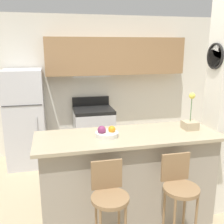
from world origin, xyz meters
The scene contains 10 objects.
ground_plane centered at (0.00, 0.00, 0.00)m, with size 14.00×14.00×0.00m, color tan.
wall_back centered at (0.14, 2.25, 1.49)m, with size 5.60×0.38×2.55m.
pillar_right centered at (1.17, 0.02, 1.28)m, with size 0.38×0.32×2.55m.
counter_bar centered at (0.00, 0.00, 0.54)m, with size 2.01×0.69×1.07m.
refrigerator centered at (-1.25, 1.91, 0.82)m, with size 0.63×0.73×1.64m.
stove_range centered at (-0.08, 1.96, 0.46)m, with size 0.70×0.64×1.07m.
bar_stool_left centered at (-0.34, -0.55, 0.67)m, with size 0.34×0.34×1.00m.
bar_stool_right centered at (0.34, -0.55, 0.67)m, with size 0.34×0.34×1.00m.
orchid_vase centered at (0.74, 0.02, 1.16)m, with size 0.16×0.16×0.43m.
fruit_bowl centered at (-0.25, -0.01, 1.11)m, with size 0.24×0.24×0.12m.
Camera 1 is at (-0.79, -2.58, 2.01)m, focal length 42.00 mm.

